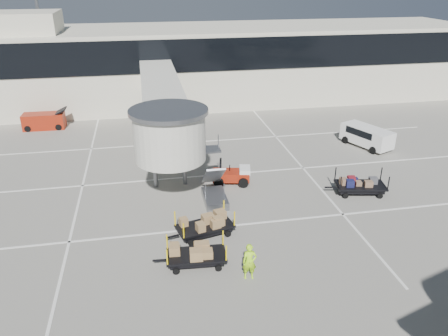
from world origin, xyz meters
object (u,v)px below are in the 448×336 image
Objects in this scene: suitcase_cart at (360,186)px; belt_loader at (44,121)px; baggage_tug at (232,175)px; minivan at (366,135)px; box_cart_far at (197,254)px; box_cart_near at (204,227)px; ground_worker at (250,262)px.

suitcase_cart is 1.01× the size of belt_loader.
baggage_tug is 0.59× the size of minivan.
baggage_tug is 0.74× the size of box_cart_far.
box_cart_far is (-3.61, -8.75, -0.04)m from baggage_tug.
minivan is at bearing 33.29° from baggage_tug.
baggage_tug is at bearing 51.53° from box_cart_near.
baggage_tug is 8.63m from suitcase_cart.
box_cart_near is at bearing -102.57° from baggage_tug.
box_cart_far is at bearing -162.68° from minivan.
belt_loader is at bearing 119.61° from box_cart_far.
suitcase_cart is at bearing -141.95° from minivan.
box_cart_near is at bearing 77.00° from box_cart_far.
box_cart_far is 0.79× the size of minivan.
baggage_tug reaches higher than box_cart_far.
belt_loader reaches higher than ground_worker.
suitcase_cart is at bearing 44.99° from ground_worker.
belt_loader is (-12.07, 20.97, 0.12)m from box_cart_near.
box_cart_near is at bearing -166.85° from minivan.
ground_worker is at bearing -131.40° from suitcase_cart.
ground_worker is at bearing -60.23° from belt_loader.
ground_worker reaches higher than box_cart_near.
box_cart_far is 0.93× the size of belt_loader.
baggage_tug reaches higher than suitcase_cart.
ground_worker is 20.51m from minivan.
box_cart_far is at bearing -120.71° from box_cart_near.
box_cart_far is 2.00× the size of ground_worker.
box_cart_far is at bearing 153.07° from ground_worker.
box_cart_near is 1.05× the size of box_cart_far.
baggage_tug is at bearing 90.11° from ground_worker.
minivan is at bearing -18.51° from belt_loader.
minivan is (16.08, 13.62, 0.42)m from box_cart_far.
ground_worker is at bearing -82.42° from box_cart_near.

